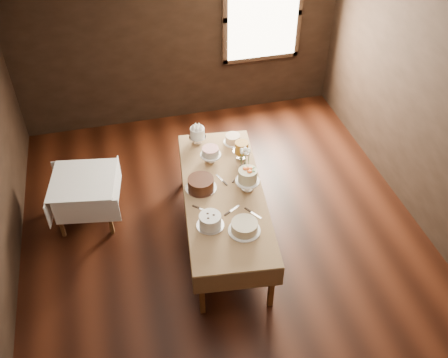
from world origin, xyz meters
TOP-DOWN VIEW (x-y plane):
  - floor at (0.00, 0.00)m, footprint 5.00×6.00m
  - ceiling at (0.00, 0.00)m, footprint 5.00×6.00m
  - wall_back at (0.00, 3.00)m, footprint 5.00×0.02m
  - wall_right at (2.50, 0.00)m, footprint 0.02×6.00m
  - window at (1.30, 2.94)m, footprint 1.10×0.05m
  - display_table at (-0.00, 0.21)m, footprint 1.20×2.47m
  - side_table at (-1.62, 0.94)m, footprint 0.91×0.91m
  - cake_meringue at (-0.10, 1.23)m, footprint 0.26×0.26m
  - cake_speckled at (0.35, 1.12)m, footprint 0.25×0.25m
  - cake_lattice at (-0.02, 0.82)m, footprint 0.29×0.29m
  - cake_caramel at (0.37, 0.77)m, footprint 0.22×0.22m
  - cake_chocolate at (-0.25, 0.34)m, footprint 0.37×0.37m
  - cake_flowers at (0.29, 0.20)m, footprint 0.29×0.29m
  - cake_swirl at (-0.28, -0.28)m, footprint 0.31×0.31m
  - cake_cream at (0.07, -0.44)m, footprint 0.36×0.36m
  - cake_server_a at (0.05, -0.09)m, footprint 0.22×0.14m
  - cake_server_b at (0.26, -0.25)m, footprint 0.15×0.21m
  - cake_server_c at (0.01, 0.47)m, footprint 0.10×0.23m
  - cake_server_d at (0.27, 0.44)m, footprint 0.21×0.16m
  - cake_server_e at (-0.28, -0.04)m, footprint 0.20×0.18m
  - flower_vase at (0.34, 0.50)m, footprint 0.15×0.15m
  - flower_bouquet at (0.34, 0.50)m, footprint 0.14×0.14m

SIDE VIEW (x-z plane):
  - floor at x=0.00m, z-range -0.01..0.01m
  - side_table at x=-1.62m, z-range 0.26..0.92m
  - display_table at x=0.00m, z-range 0.31..1.05m
  - cake_server_a at x=0.05m, z-range 0.73..0.74m
  - cake_server_b at x=0.26m, z-range 0.73..0.74m
  - cake_server_c at x=0.01m, z-range 0.73..0.74m
  - cake_server_d at x=0.27m, z-range 0.73..0.74m
  - cake_server_e at x=-0.28m, z-range 0.73..0.74m
  - cake_speckled at x=0.35m, z-range 0.73..0.85m
  - cake_cream at x=0.07m, z-range 0.73..0.86m
  - cake_chocolate at x=-0.25m, z-range 0.73..0.88m
  - flower_vase at x=0.34m, z-range 0.73..0.88m
  - cake_swirl at x=-0.28m, z-range 0.73..0.89m
  - cake_lattice at x=-0.02m, z-range 0.72..0.93m
  - cake_meringue at x=-0.10m, z-range 0.72..0.97m
  - cake_caramel at x=0.37m, z-range 0.72..0.98m
  - cake_flowers at x=0.29m, z-range 0.72..1.01m
  - flower_bouquet at x=0.34m, z-range 0.90..1.10m
  - wall_back at x=0.00m, z-range 0.00..2.80m
  - wall_right at x=2.50m, z-range 0.00..2.80m
  - window at x=1.30m, z-range 0.95..2.25m
  - ceiling at x=0.00m, z-range 2.79..2.80m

